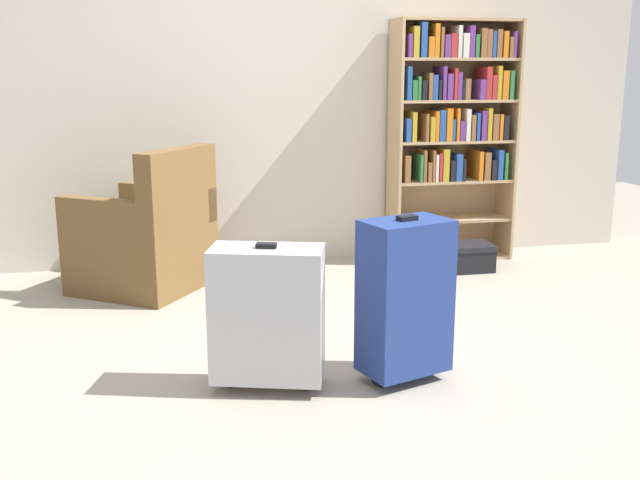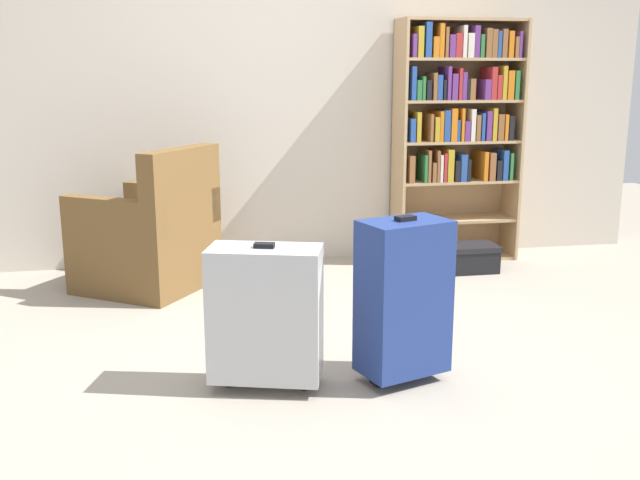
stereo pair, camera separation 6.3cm
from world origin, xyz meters
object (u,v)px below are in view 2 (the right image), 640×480
at_px(mug, 236,280).
at_px(storage_box, 470,257).
at_px(suitcase_navy_blue, 403,297).
at_px(bookshelf, 458,122).
at_px(suitcase_silver, 266,314).
at_px(armchair, 151,239).

height_order(mug, storage_box, storage_box).
relative_size(storage_box, suitcase_navy_blue, 0.48).
distance_m(bookshelf, suitcase_silver, 2.66).
height_order(bookshelf, suitcase_silver, bookshelf).
bearing_deg(storage_box, suitcase_navy_blue, -120.64).
xyz_separation_m(armchair, mug, (0.52, -0.11, -0.27)).
height_order(mug, suitcase_silver, suitcase_silver).
bearing_deg(armchair, bookshelf, 9.80).
height_order(suitcase_navy_blue, suitcase_silver, suitcase_navy_blue).
height_order(bookshelf, mug, bookshelf).
distance_m(storage_box, suitcase_silver, 2.30).
bearing_deg(mug, suitcase_silver, -89.02).
height_order(armchair, mug, armchair).
relative_size(bookshelf, armchair, 1.75).
relative_size(armchair, suitcase_navy_blue, 1.29).
bearing_deg(suitcase_silver, bookshelf, 51.35).
relative_size(suitcase_navy_blue, suitcase_silver, 1.16).
distance_m(bookshelf, mug, 1.95).
xyz_separation_m(mug, suitcase_silver, (0.03, -1.54, 0.29)).
relative_size(mug, storage_box, 0.33).
height_order(bookshelf, storage_box, bookshelf).
xyz_separation_m(bookshelf, mug, (-1.64, -0.48, -0.95)).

